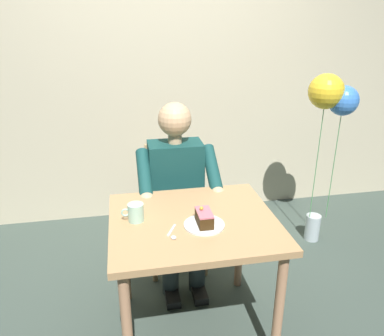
{
  "coord_description": "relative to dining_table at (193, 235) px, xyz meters",
  "views": [
    {
      "loc": [
        0.33,
        1.69,
        1.71
      ],
      "look_at": [
        -0.01,
        -0.1,
        0.98
      ],
      "focal_mm": 34.85,
      "sensor_mm": 36.0,
      "label": 1
    }
  ],
  "objects": [
    {
      "name": "dining_table",
      "position": [
        0.0,
        0.0,
        0.0
      ],
      "size": [
        0.87,
        0.76,
        0.73
      ],
      "color": "tan",
      "rests_on": "ground"
    },
    {
      "name": "seated_person",
      "position": [
        -0.0,
        -0.55,
        0.01
      ],
      "size": [
        0.53,
        0.58,
        1.23
      ],
      "color": "#14413F",
      "rests_on": "ground"
    },
    {
      "name": "cake_slice",
      "position": [
        -0.04,
        0.08,
        0.15
      ],
      "size": [
        0.07,
        0.13,
        0.09
      ],
      "color": "#3A260F",
      "rests_on": "dessert_plate"
    },
    {
      "name": "ground_plane",
      "position": [
        0.0,
        0.0,
        -0.63
      ],
      "size": [
        14.0,
        14.0,
        0.0
      ],
      "primitive_type": "plane",
      "color": "#3D4B43"
    },
    {
      "name": "chair",
      "position": [
        0.0,
        -0.72,
        -0.15
      ],
      "size": [
        0.42,
        0.42,
        0.89
      ],
      "color": "tan",
      "rests_on": "ground"
    },
    {
      "name": "cafe_rear_panel",
      "position": [
        0.0,
        -1.56,
        0.87
      ],
      "size": [
        6.4,
        0.12,
        3.0
      ],
      "primitive_type": "cube",
      "color": "beige",
      "rests_on": "ground"
    },
    {
      "name": "coffee_cup",
      "position": [
        0.3,
        -0.04,
        0.15
      ],
      "size": [
        0.12,
        0.08,
        0.1
      ],
      "color": "#AADAC1",
      "rests_on": "dining_table"
    },
    {
      "name": "balloon_display",
      "position": [
        -1.16,
        -0.74,
        0.46
      ],
      "size": [
        0.36,
        0.26,
        1.36
      ],
      "color": "#B2C1C6",
      "rests_on": "ground"
    },
    {
      "name": "dessert_plate",
      "position": [
        -0.04,
        0.08,
        0.11
      ],
      "size": [
        0.21,
        0.21,
        0.01
      ],
      "primitive_type": "cylinder",
      "color": "white",
      "rests_on": "dining_table"
    },
    {
      "name": "dessert_spoon",
      "position": [
        0.13,
        0.13,
        0.1
      ],
      "size": [
        0.06,
        0.14,
        0.01
      ],
      "color": "silver",
      "rests_on": "dining_table"
    }
  ]
}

